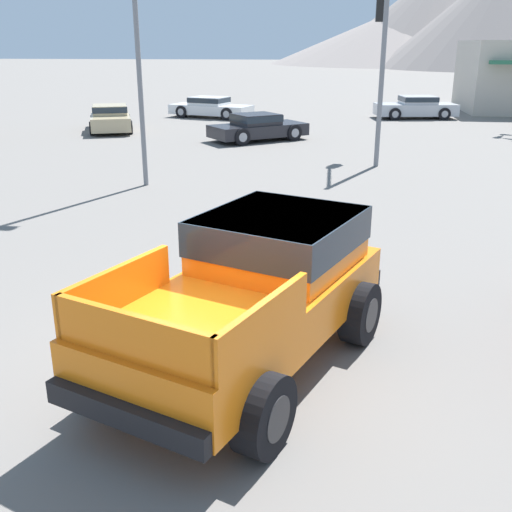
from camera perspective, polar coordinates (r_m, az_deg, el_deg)
The scene contains 8 objects.
ground_plane at distance 7.98m, azimuth -1.89°, elevation -9.80°, with size 320.00×320.00×0.00m, color slate.
orange_pickup_truck at distance 7.58m, azimuth 0.18°, elevation -2.74°, with size 3.55×5.05×1.82m.
parked_car_silver at distance 35.26m, azimuth 15.00°, elevation 13.55°, with size 4.58×2.44×1.21m.
parked_car_tan at distance 29.90m, azimuth -13.70°, elevation 12.68°, with size 3.14×4.63×1.21m.
parked_car_dark at distance 26.08m, azimuth 0.15°, elevation 12.21°, with size 4.32×3.88×1.12m.
parked_car_white at distance 34.61m, azimuth -4.36°, elevation 13.98°, with size 4.89×2.99×1.13m.
traffic_light_main at distance 21.80m, azimuth 11.89°, elevation 19.58°, with size 0.38×3.45×5.86m.
street_lamp_post at distance 17.57m, azimuth -11.38°, elevation 21.38°, with size 0.90×0.24×7.61m.
Camera 1 is at (1.11, -6.86, 3.91)m, focal length 42.00 mm.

